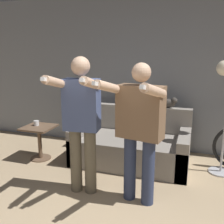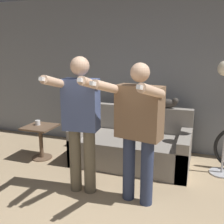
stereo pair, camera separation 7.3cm
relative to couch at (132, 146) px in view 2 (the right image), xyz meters
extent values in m
cube|color=gray|center=(0.24, 0.72, 1.04)|extent=(10.00, 0.05, 2.60)
cube|color=gray|center=(0.00, -0.04, -0.06)|extent=(1.72, 0.93, 0.41)
cube|color=gray|center=(0.00, 0.36, 0.35)|extent=(1.72, 0.14, 0.41)
cube|color=gray|center=(-0.78, -0.04, 0.01)|extent=(0.16, 0.93, 0.55)
cube|color=gray|center=(0.78, -0.04, 0.01)|extent=(0.16, 0.93, 0.55)
cylinder|color=#6B604C|center=(-0.44, -1.04, 0.13)|extent=(0.14, 0.14, 0.79)
cylinder|color=#6B604C|center=(-0.26, -1.02, 0.13)|extent=(0.14, 0.14, 0.79)
cube|color=#475684|center=(-0.35, -1.03, 0.83)|extent=(0.43, 0.26, 0.59)
sphere|color=#D8AD8C|center=(-0.35, -1.03, 1.26)|extent=(0.22, 0.22, 0.22)
cylinder|color=#D8AD8C|center=(-0.52, -1.29, 1.11)|extent=(0.14, 0.51, 0.20)
cube|color=white|center=(-0.49, -1.53, 1.16)|extent=(0.05, 0.13, 0.06)
cylinder|color=#D8AD8C|center=(-0.13, -1.25, 1.11)|extent=(0.14, 0.51, 0.20)
cube|color=white|center=(-0.11, -1.49, 1.16)|extent=(0.05, 0.13, 0.06)
cylinder|color=#2D3856|center=(0.23, -1.01, 0.12)|extent=(0.14, 0.14, 0.77)
cylinder|color=#2D3856|center=(0.45, -1.05, 0.12)|extent=(0.14, 0.14, 0.77)
cube|color=brown|center=(0.34, -1.03, 0.79)|extent=(0.53, 0.31, 0.57)
sphere|color=#D8AD8C|center=(0.34, -1.03, 1.21)|extent=(0.20, 0.20, 0.20)
cylinder|color=#D8AD8C|center=(0.06, -1.22, 1.07)|extent=(0.19, 0.51, 0.21)
cube|color=white|center=(0.01, -1.46, 1.13)|extent=(0.06, 0.13, 0.06)
cylinder|color=#D8AD8C|center=(0.52, -1.31, 1.07)|extent=(0.19, 0.51, 0.21)
cube|color=white|center=(0.47, -1.55, 1.13)|extent=(0.06, 0.13, 0.06)
ellipsoid|color=#3D3833|center=(0.42, 0.36, 0.63)|extent=(0.36, 0.12, 0.14)
sphere|color=#3D3833|center=(0.57, 0.36, 0.68)|extent=(0.10, 0.10, 0.10)
ellipsoid|color=#3D3833|center=(0.23, 0.37, 0.58)|extent=(0.20, 0.04, 0.04)
cone|color=#3D3833|center=(0.56, 0.34, 0.71)|extent=(0.03, 0.03, 0.03)
cone|color=#3D3833|center=(0.56, 0.37, 0.71)|extent=(0.03, 0.03, 0.03)
cylinder|color=#B2B2B7|center=(1.29, 0.03, -0.25)|extent=(0.33, 0.33, 0.02)
cylinder|color=brown|center=(-1.41, -0.34, -0.25)|extent=(0.32, 0.32, 0.02)
cylinder|color=brown|center=(-1.41, -0.34, -0.01)|extent=(0.06, 0.06, 0.51)
cube|color=brown|center=(-1.41, -0.34, 0.26)|extent=(0.46, 0.46, 0.03)
cylinder|color=white|center=(-1.48, -0.30, 0.31)|extent=(0.08, 0.08, 0.08)
camera|label=1|loc=(0.90, -3.71, 1.44)|focal=42.00mm
camera|label=2|loc=(0.97, -3.68, 1.44)|focal=42.00mm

